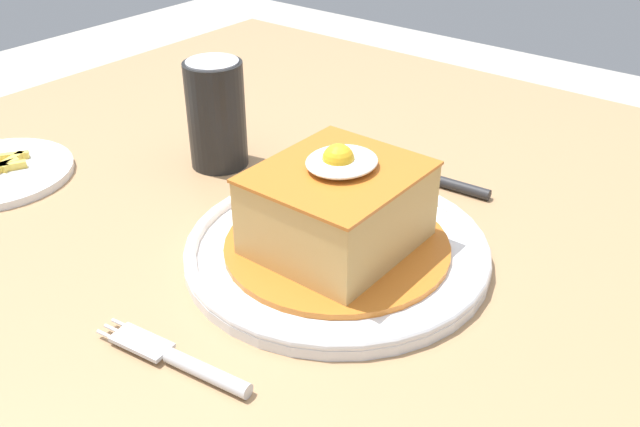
# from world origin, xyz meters

# --- Properties ---
(dining_table) EXTENTS (1.18, 0.94, 0.75)m
(dining_table) POSITION_xyz_m (0.00, 0.00, 0.64)
(dining_table) COLOR #A87F56
(dining_table) RESTS_ON ground_plane
(main_plate) EXTENTS (0.28, 0.28, 0.02)m
(main_plate) POSITION_xyz_m (0.04, -0.15, 0.76)
(main_plate) COLOR white
(main_plate) RESTS_ON dining_table
(sandwich_meal) EXTENTS (0.21, 0.21, 0.11)m
(sandwich_meal) POSITION_xyz_m (0.04, -0.15, 0.80)
(sandwich_meal) COLOR #C66B23
(sandwich_meal) RESTS_ON main_plate
(fork) EXTENTS (0.03, 0.14, 0.01)m
(fork) POSITION_xyz_m (-0.15, -0.15, 0.76)
(fork) COLOR silver
(fork) RESTS_ON dining_table
(knife) EXTENTS (0.03, 0.17, 0.01)m
(knife) POSITION_xyz_m (0.22, -0.15, 0.76)
(knife) COLOR #262628
(knife) RESTS_ON dining_table
(soda_can) EXTENTS (0.07, 0.07, 0.12)m
(soda_can) POSITION_xyz_m (0.11, 0.07, 0.82)
(soda_can) COLOR black
(soda_can) RESTS_ON dining_table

